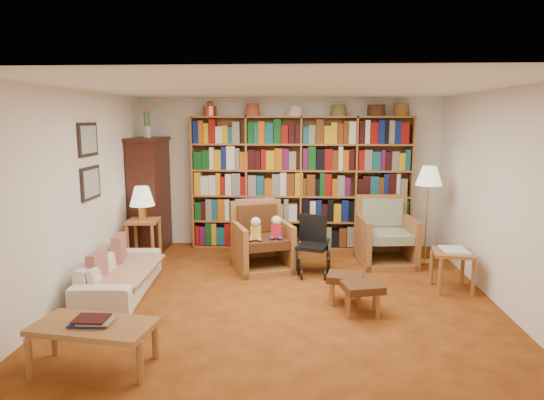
# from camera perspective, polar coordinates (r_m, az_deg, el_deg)

# --- Properties ---
(floor) EXTENTS (5.00, 5.00, 0.00)m
(floor) POSITION_cam_1_polar(r_m,az_deg,el_deg) (6.06, 1.46, -11.29)
(floor) COLOR #914916
(floor) RESTS_ON ground
(ceiling) EXTENTS (5.00, 5.00, 0.00)m
(ceiling) POSITION_cam_1_polar(r_m,az_deg,el_deg) (5.68, 1.57, 13.00)
(ceiling) COLOR white
(ceiling) RESTS_ON wall_back
(wall_back) EXTENTS (5.00, 0.00, 5.00)m
(wall_back) POSITION_cam_1_polar(r_m,az_deg,el_deg) (8.22, 2.01, 3.21)
(wall_back) COLOR white
(wall_back) RESTS_ON floor
(wall_front) EXTENTS (5.00, 0.00, 5.00)m
(wall_front) POSITION_cam_1_polar(r_m,az_deg,el_deg) (3.30, 0.26, -6.43)
(wall_front) COLOR white
(wall_front) RESTS_ON floor
(wall_left) EXTENTS (0.00, 5.00, 5.00)m
(wall_left) POSITION_cam_1_polar(r_m,az_deg,el_deg) (6.32, -21.77, 0.61)
(wall_left) COLOR white
(wall_left) RESTS_ON floor
(wall_right) EXTENTS (0.00, 5.00, 5.00)m
(wall_right) POSITION_cam_1_polar(r_m,az_deg,el_deg) (6.20, 25.29, 0.21)
(wall_right) COLOR white
(wall_right) RESTS_ON floor
(bookshelf) EXTENTS (3.60, 0.30, 2.42)m
(bookshelf) POSITION_cam_1_polar(r_m,az_deg,el_deg) (8.06, 3.41, 2.50)
(bookshelf) COLOR #A56B33
(bookshelf) RESTS_ON floor
(curio_cabinet) EXTENTS (0.50, 0.95, 2.40)m
(curio_cabinet) POSITION_cam_1_polar(r_m,az_deg,el_deg) (8.13, -14.18, 0.74)
(curio_cabinet) COLOR #3B1610
(curio_cabinet) RESTS_ON floor
(framed_pictures) EXTENTS (0.03, 0.52, 0.97)m
(framed_pictures) POSITION_cam_1_polar(r_m,az_deg,el_deg) (6.54, -20.70, 4.27)
(framed_pictures) COLOR black
(framed_pictures) RESTS_ON wall_left
(sofa) EXTENTS (1.76, 0.80, 0.50)m
(sofa) POSITION_cam_1_polar(r_m,az_deg,el_deg) (6.39, -17.45, -8.28)
(sofa) COLOR beige
(sofa) RESTS_ON floor
(sofa_throw) EXTENTS (0.75, 1.35, 0.04)m
(sofa_throw) POSITION_cam_1_polar(r_m,az_deg,el_deg) (6.35, -17.05, -7.88)
(sofa_throw) COLOR beige
(sofa_throw) RESTS_ON sofa
(cushion_left) EXTENTS (0.18, 0.40, 0.38)m
(cushion_left) POSITION_cam_1_polar(r_m,az_deg,el_deg) (6.69, -17.54, -5.69)
(cushion_left) COLOR maroon
(cushion_left) RESTS_ON sofa
(cushion_right) EXTENTS (0.13, 0.35, 0.34)m
(cushion_right) POSITION_cam_1_polar(r_m,az_deg,el_deg) (6.07, -19.86, -7.39)
(cushion_right) COLOR maroon
(cushion_right) RESTS_ON sofa
(side_table_lamp) EXTENTS (0.48, 0.48, 0.67)m
(side_table_lamp) POSITION_cam_1_polar(r_m,az_deg,el_deg) (7.51, -14.87, -3.50)
(side_table_lamp) COLOR #A56B33
(side_table_lamp) RESTS_ON floor
(table_lamp) EXTENTS (0.37, 0.37, 0.50)m
(table_lamp) POSITION_cam_1_polar(r_m,az_deg,el_deg) (7.42, -15.04, 0.31)
(table_lamp) COLOR gold
(table_lamp) RESTS_ON side_table_lamp
(armchair_leather) EXTENTS (1.04, 1.04, 0.98)m
(armchair_leather) POSITION_cam_1_polar(r_m,az_deg,el_deg) (7.08, -1.08, -4.84)
(armchair_leather) COLOR #A56B33
(armchair_leather) RESTS_ON floor
(armchair_sage) EXTENTS (0.88, 0.90, 1.00)m
(armchair_sage) POSITION_cam_1_polar(r_m,az_deg,el_deg) (7.55, 13.14, -4.32)
(armchair_sage) COLOR #A56B33
(armchair_sage) RESTS_ON floor
(wheelchair) EXTENTS (0.50, 0.65, 0.81)m
(wheelchair) POSITION_cam_1_polar(r_m,az_deg,el_deg) (6.89, 4.84, -5.52)
(wheelchair) COLOR black
(wheelchair) RESTS_ON floor
(floor_lamp) EXTENTS (0.39, 0.39, 1.47)m
(floor_lamp) POSITION_cam_1_polar(r_m,az_deg,el_deg) (7.52, 17.97, 2.29)
(floor_lamp) COLOR gold
(floor_lamp) RESTS_ON floor
(side_table_papers) EXTENTS (0.54, 0.54, 0.54)m
(side_table_papers) POSITION_cam_1_polar(r_m,az_deg,el_deg) (6.55, 20.49, -6.37)
(side_table_papers) COLOR #A56B33
(side_table_papers) RESTS_ON floor
(footstool_a) EXTENTS (0.47, 0.42, 0.35)m
(footstool_a) POSITION_cam_1_polar(r_m,az_deg,el_deg) (5.85, 8.62, -9.21)
(footstool_a) COLOR #4F2915
(footstool_a) RESTS_ON floor
(footstool_b) EXTENTS (0.49, 0.45, 0.36)m
(footstool_b) POSITION_cam_1_polar(r_m,az_deg,el_deg) (5.55, 10.59, -10.29)
(footstool_b) COLOR #4F2915
(footstool_b) RESTS_ON floor
(coffee_table) EXTENTS (1.10, 0.66, 0.47)m
(coffee_table) POSITION_cam_1_polar(r_m,az_deg,el_deg) (4.59, -20.27, -14.07)
(coffee_table) COLOR #A56B33
(coffee_table) RESTS_ON floor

